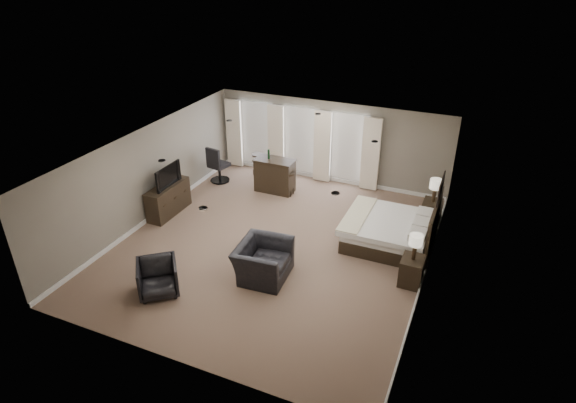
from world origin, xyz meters
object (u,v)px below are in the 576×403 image
at_px(armchair_far, 158,276).
at_px(desk_chair, 219,164).
at_px(bed, 388,219).
at_px(nightstand_far, 431,212).
at_px(lamp_near, 415,247).
at_px(nightstand_near, 412,271).
at_px(dresser, 168,199).
at_px(bar_counter, 275,175).
at_px(bar_stool_right, 289,184).
at_px(tv, 166,183).
at_px(lamp_far, 435,191).
at_px(armchair_near, 263,255).
at_px(bar_stool_left, 257,164).

xyz_separation_m(armchair_far, desk_chair, (-1.69, 5.48, 0.17)).
bearing_deg(bed, nightstand_far, 58.46).
distance_m(lamp_near, armchair_far, 5.62).
height_order(nightstand_near, lamp_near, lamp_near).
bearing_deg(dresser, bed, 8.46).
bearing_deg(bar_counter, bar_stool_right, -10.43).
xyz_separation_m(lamp_near, tv, (-6.92, 0.55, -0.02)).
xyz_separation_m(bed, bar_stool_right, (-3.35, 1.49, -0.30)).
height_order(lamp_far, armchair_far, lamp_far).
bearing_deg(armchair_near, lamp_near, -75.50).
bearing_deg(armchair_near, desk_chair, 36.99).
distance_m(dresser, bar_counter, 3.29).
relative_size(nightstand_near, armchair_near, 0.51).
distance_m(bed, lamp_far, 1.73).
bearing_deg(tv, armchair_near, -113.36).
relative_size(nightstand_near, nightstand_far, 0.97).
height_order(tv, bar_stool_left, tv).
relative_size(bed, nightstand_near, 3.29).
relative_size(armchair_near, armchair_far, 1.49).
height_order(armchair_far, bar_counter, bar_counter).
bearing_deg(nightstand_near, bed, 121.54).
bearing_deg(dresser, nightstand_near, -4.57).
distance_m(bar_counter, bar_stool_right, 0.54).
distance_m(tv, armchair_near, 4.10).
xyz_separation_m(armchair_far, bar_stool_left, (-0.80, 6.44, -0.07)).
xyz_separation_m(nightstand_far, bar_counter, (-4.75, 0.13, 0.20)).
bearing_deg(tv, nightstand_far, -71.27).
bearing_deg(bar_stool_right, bar_counter, 169.57).
bearing_deg(armchair_far, armchair_near, -0.14).
relative_size(lamp_near, bar_stool_left, 0.85).
height_order(nightstand_far, armchair_far, armchair_far).
height_order(lamp_near, armchair_near, lamp_near).
relative_size(nightstand_near, lamp_near, 1.06).
height_order(bed, bar_stool_left, bed).
height_order(nightstand_near, bar_stool_left, bar_stool_left).
relative_size(lamp_far, bar_stool_right, 0.87).
xyz_separation_m(nightstand_near, tv, (-6.92, 0.55, 0.62)).
distance_m(tv, bar_counter, 3.32).
bearing_deg(bar_stool_right, armchair_far, -97.86).
relative_size(bar_stool_left, desk_chair, 0.60).
bearing_deg(lamp_near, desk_chair, 156.10).
relative_size(bed, lamp_near, 3.49).
bearing_deg(desk_chair, nightstand_near, 167.03).
height_order(nightstand_far, lamp_far, lamp_far).
distance_m(nightstand_near, nightstand_far, 2.90).
height_order(lamp_far, bar_stool_left, lamp_far).
distance_m(armchair_near, bar_stool_right, 4.15).
relative_size(lamp_near, armchair_far, 0.72).
xyz_separation_m(lamp_far, desk_chair, (-6.68, 0.06, -0.39)).
relative_size(bed, nightstand_far, 3.21).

